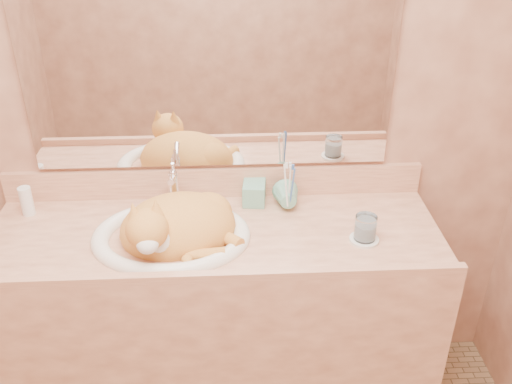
{
  "coord_description": "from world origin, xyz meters",
  "views": [
    {
      "loc": [
        0.06,
        -0.94,
        1.98
      ],
      "look_at": [
        0.15,
        0.7,
        1.03
      ],
      "focal_mm": 40.0,
      "sensor_mm": 36.0,
      "label": 1
    }
  ],
  "objects_px": {
    "vanity_counter": "(218,324)",
    "soap_dispenser": "(253,188)",
    "toothbrush_cup": "(289,203)",
    "water_glass": "(365,228)",
    "cat": "(175,224)",
    "sink_basin": "(170,218)"
  },
  "relations": [
    {
      "from": "toothbrush_cup",
      "to": "water_glass",
      "type": "xyz_separation_m",
      "value": [
        0.24,
        -0.19,
        0.01
      ]
    },
    {
      "from": "cat",
      "to": "soap_dispenser",
      "type": "bearing_deg",
      "value": 20.42
    },
    {
      "from": "soap_dispenser",
      "to": "toothbrush_cup",
      "type": "height_order",
      "value": "soap_dispenser"
    },
    {
      "from": "cat",
      "to": "soap_dispenser",
      "type": "height_order",
      "value": "soap_dispenser"
    },
    {
      "from": "sink_basin",
      "to": "water_glass",
      "type": "relative_size",
      "value": 6.12
    },
    {
      "from": "sink_basin",
      "to": "cat",
      "type": "height_order",
      "value": "cat"
    },
    {
      "from": "vanity_counter",
      "to": "cat",
      "type": "distance_m",
      "value": 0.51
    },
    {
      "from": "toothbrush_cup",
      "to": "water_glass",
      "type": "bearing_deg",
      "value": -37.51
    },
    {
      "from": "cat",
      "to": "toothbrush_cup",
      "type": "relative_size",
      "value": 4.11
    },
    {
      "from": "vanity_counter",
      "to": "sink_basin",
      "type": "xyz_separation_m",
      "value": [
        -0.15,
        -0.02,
        0.51
      ]
    },
    {
      "from": "vanity_counter",
      "to": "water_glass",
      "type": "bearing_deg",
      "value": -7.73
    },
    {
      "from": "soap_dispenser",
      "to": "water_glass",
      "type": "distance_m",
      "value": 0.44
    },
    {
      "from": "vanity_counter",
      "to": "toothbrush_cup",
      "type": "relative_size",
      "value": 16.19
    },
    {
      "from": "sink_basin",
      "to": "soap_dispenser",
      "type": "relative_size",
      "value": 2.87
    },
    {
      "from": "vanity_counter",
      "to": "soap_dispenser",
      "type": "bearing_deg",
      "value": 46.93
    },
    {
      "from": "vanity_counter",
      "to": "cat",
      "type": "height_order",
      "value": "cat"
    },
    {
      "from": "cat",
      "to": "water_glass",
      "type": "height_order",
      "value": "cat"
    },
    {
      "from": "vanity_counter",
      "to": "cat",
      "type": "xyz_separation_m",
      "value": [
        -0.13,
        -0.03,
        0.49
      ]
    },
    {
      "from": "sink_basin",
      "to": "soap_dispenser",
      "type": "distance_m",
      "value": 0.34
    },
    {
      "from": "toothbrush_cup",
      "to": "water_glass",
      "type": "distance_m",
      "value": 0.31
    },
    {
      "from": "vanity_counter",
      "to": "water_glass",
      "type": "distance_m",
      "value": 0.71
    },
    {
      "from": "vanity_counter",
      "to": "water_glass",
      "type": "relative_size",
      "value": 18.26
    }
  ]
}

